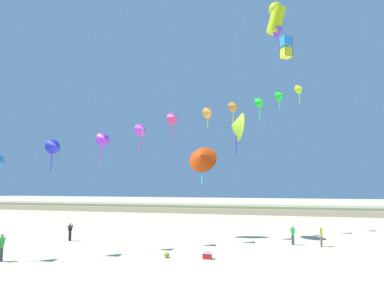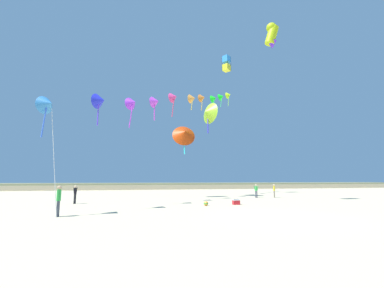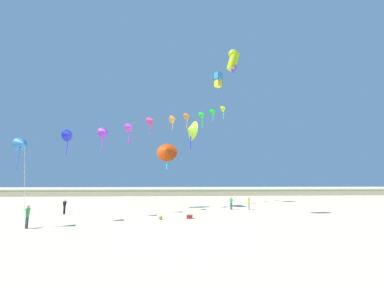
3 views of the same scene
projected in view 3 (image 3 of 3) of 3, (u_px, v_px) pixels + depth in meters
ground_plane at (187, 235)px, 17.16m from camera, size 240.00×240.00×0.00m
dune_ridge at (178, 192)px, 62.99m from camera, size 120.00×8.27×1.39m
person_near_left at (28, 215)px, 19.73m from camera, size 0.24×0.61×1.75m
person_near_right at (249, 202)px, 32.12m from camera, size 0.28×0.54×1.58m
person_mid_center at (231, 202)px, 32.25m from camera, size 0.47×0.42×1.59m
person_far_left at (65, 206)px, 27.96m from camera, size 0.29×0.54×1.59m
kite_banner_string at (163, 120)px, 33.37m from camera, size 22.33×24.47×17.06m
large_kite_low_lead at (190, 130)px, 36.02m from camera, size 2.20×3.05×4.15m
large_kite_mid_trail at (218, 80)px, 43.64m from camera, size 1.46×1.46×2.48m
large_kite_high_solo at (167, 151)px, 34.61m from camera, size 2.86×2.08×3.96m
large_kite_outer_drift at (233, 61)px, 28.59m from camera, size 1.70×1.37×2.80m
beach_cooler at (190, 216)px, 24.66m from camera, size 0.58×0.41×0.46m
beach_ball at (160, 217)px, 24.15m from camera, size 0.36×0.36×0.36m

